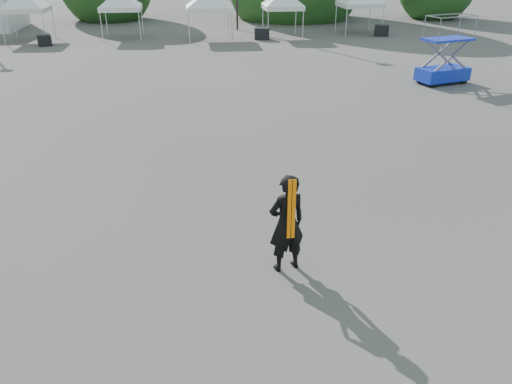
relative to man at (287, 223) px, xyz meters
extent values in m
plane|color=#474442|center=(-0.57, 1.53, -1.03)|extent=(120.00, 120.00, 0.00)
cylinder|color=#382314|center=(-8.57, 41.53, 0.10)|extent=(0.36, 0.36, 2.27)
cylinder|color=#382314|center=(8.43, 40.53, 0.37)|extent=(0.36, 0.36, 2.80)
cylinder|color=#382314|center=(21.43, 38.53, 0.02)|extent=(0.36, 0.36, 2.10)
cylinder|color=silver|center=(-14.01, 28.85, -0.03)|extent=(0.06, 0.06, 2.00)
cylinder|color=silver|center=(-11.28, 28.85, -0.03)|extent=(0.06, 0.06, 2.00)
cylinder|color=silver|center=(-14.01, 31.57, -0.03)|extent=(0.06, 0.06, 2.00)
cylinder|color=silver|center=(-11.28, 31.57, -0.03)|extent=(0.06, 0.06, 2.00)
cube|color=white|center=(-12.64, 30.21, 1.05)|extent=(2.92, 2.92, 0.30)
cylinder|color=silver|center=(-7.51, 28.99, -0.03)|extent=(0.06, 0.06, 2.00)
cylinder|color=silver|center=(-4.90, 28.99, -0.03)|extent=(0.06, 0.06, 2.00)
cylinder|color=silver|center=(-7.51, 31.61, -0.03)|extent=(0.06, 0.06, 2.00)
cylinder|color=silver|center=(-4.90, 31.61, -0.03)|extent=(0.06, 0.06, 2.00)
cube|color=white|center=(-6.21, 30.30, 1.05)|extent=(2.82, 2.82, 0.30)
cylinder|color=silver|center=(-1.48, 27.52, -0.03)|extent=(0.06, 0.06, 2.00)
cylinder|color=silver|center=(1.46, 27.52, -0.03)|extent=(0.06, 0.06, 2.00)
cylinder|color=silver|center=(-1.48, 30.45, -0.03)|extent=(0.06, 0.06, 2.00)
cylinder|color=silver|center=(1.46, 30.45, -0.03)|extent=(0.06, 0.06, 2.00)
cube|color=white|center=(-0.01, 28.99, 1.05)|extent=(3.14, 3.14, 0.30)
cylinder|color=silver|center=(4.08, 28.12, -0.03)|extent=(0.06, 0.06, 2.00)
cylinder|color=silver|center=(6.60, 28.12, -0.03)|extent=(0.06, 0.06, 2.00)
cylinder|color=silver|center=(4.08, 30.65, -0.03)|extent=(0.06, 0.06, 2.00)
cylinder|color=silver|center=(6.60, 30.65, -0.03)|extent=(0.06, 0.06, 2.00)
cube|color=white|center=(5.34, 29.39, 1.05)|extent=(2.72, 2.72, 0.30)
cylinder|color=silver|center=(10.05, 28.96, -0.03)|extent=(0.06, 0.06, 2.00)
cylinder|color=silver|center=(12.83, 28.96, -0.03)|extent=(0.06, 0.06, 2.00)
cylinder|color=silver|center=(10.05, 31.74, -0.03)|extent=(0.06, 0.06, 2.00)
cylinder|color=silver|center=(12.83, 31.74, -0.03)|extent=(0.06, 0.06, 2.00)
cube|color=white|center=(11.44, 30.35, 1.05)|extent=(2.98, 2.98, 0.30)
imported|color=black|center=(0.00, 0.00, 0.00)|extent=(0.86, 0.68, 2.06)
cube|color=orange|center=(0.00, -0.20, 0.41)|extent=(0.16, 0.03, 1.24)
cube|color=#0B139A|center=(10.39, 14.32, -0.58)|extent=(2.66, 1.81, 0.61)
cube|color=#0B139A|center=(10.39, 14.32, 1.03)|extent=(2.55, 1.74, 0.10)
cylinder|color=black|center=(9.65, 13.59, -0.85)|extent=(0.39, 0.24, 0.36)
cylinder|color=black|center=(11.40, 14.08, -0.85)|extent=(0.39, 0.24, 0.36)
cylinder|color=black|center=(9.38, 14.56, -0.85)|extent=(0.39, 0.24, 0.36)
cylinder|color=black|center=(11.13, 15.05, -0.85)|extent=(0.39, 0.24, 0.36)
cube|color=black|center=(-11.15, 27.78, -0.69)|extent=(1.03, 0.90, 0.68)
cube|color=black|center=(3.71, 28.52, -0.63)|extent=(1.18, 1.00, 0.80)
cube|color=black|center=(12.79, 28.87, -0.64)|extent=(1.19, 1.04, 0.78)
camera|label=1|loc=(-1.73, -8.28, 4.78)|focal=35.00mm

